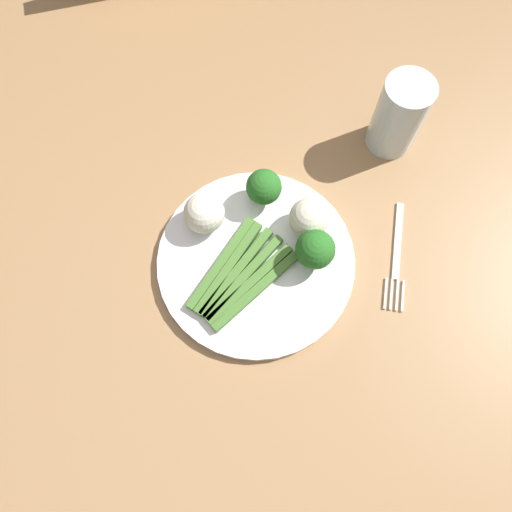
# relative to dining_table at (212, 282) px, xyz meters

# --- Properties ---
(ground_plane) EXTENTS (6.00, 6.00, 0.02)m
(ground_plane) POSITION_rel_dining_table_xyz_m (0.00, 0.00, -0.67)
(ground_plane) COLOR tan
(dining_table) EXTENTS (1.41, 1.04, 0.75)m
(dining_table) POSITION_rel_dining_table_xyz_m (0.00, 0.00, 0.00)
(dining_table) COLOR #9E754C
(dining_table) RESTS_ON ground_plane
(chair) EXTENTS (0.48, 0.48, 0.87)m
(chair) POSITION_rel_dining_table_xyz_m (0.08, -0.66, -0.16)
(chair) COLOR #9E754C
(chair) RESTS_ON ground_plane
(plate) EXTENTS (0.28, 0.28, 0.01)m
(plate) POSITION_rel_dining_table_xyz_m (-0.07, -0.00, 0.10)
(plate) COLOR white
(plate) RESTS_ON dining_table
(asparagus_bundle) EXTENTS (0.15, 0.16, 0.01)m
(asparagus_bundle) POSITION_rel_dining_table_xyz_m (-0.05, 0.03, 0.11)
(asparagus_bundle) COLOR #47752D
(asparagus_bundle) RESTS_ON plate
(broccoli_front) EXTENTS (0.05, 0.05, 0.07)m
(broccoli_front) POSITION_rel_dining_table_xyz_m (-0.15, 0.00, 0.15)
(broccoli_front) COLOR #568E33
(broccoli_front) RESTS_ON plate
(broccoli_outer_edge) EXTENTS (0.05, 0.05, 0.06)m
(broccoli_outer_edge) POSITION_rel_dining_table_xyz_m (-0.08, -0.09, 0.14)
(broccoli_outer_edge) COLOR #568E33
(broccoli_outer_edge) RESTS_ON plate
(cauliflower_right) EXTENTS (0.06, 0.06, 0.06)m
(cauliflower_right) POSITION_rel_dining_table_xyz_m (-0.15, -0.05, 0.14)
(cauliflower_right) COLOR silver
(cauliflower_right) RESTS_ON plate
(cauliflower_mid) EXTENTS (0.06, 0.06, 0.06)m
(cauliflower_mid) POSITION_rel_dining_table_xyz_m (-0.00, -0.06, 0.14)
(cauliflower_mid) COLOR white
(cauliflower_mid) RESTS_ON plate
(fork) EXTENTS (0.05, 0.17, 0.00)m
(fork) POSITION_rel_dining_table_xyz_m (-0.27, -0.01, 0.09)
(fork) COLOR silver
(fork) RESTS_ON dining_table
(water_glass) EXTENTS (0.07, 0.07, 0.12)m
(water_glass) POSITION_rel_dining_table_xyz_m (-0.28, -0.20, 0.16)
(water_glass) COLOR silver
(water_glass) RESTS_ON dining_table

